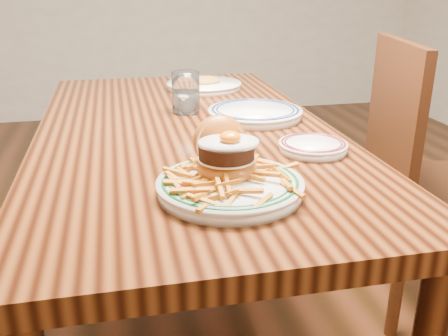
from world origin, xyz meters
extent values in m
plane|color=black|center=(0.00, 0.00, 0.00)|extent=(6.00, 6.00, 0.00)
cube|color=black|center=(0.00, 0.00, 0.72)|extent=(0.85, 1.60, 0.05)
cylinder|color=black|center=(-0.36, 0.74, 0.35)|extent=(0.07, 0.07, 0.70)
cylinder|color=black|center=(0.36, 0.74, 0.35)|extent=(0.07, 0.07, 0.70)
cube|color=#38190B|center=(0.91, 0.00, 0.47)|extent=(0.54, 0.54, 0.04)
cube|color=#38190B|center=(0.71, 0.04, 0.73)|extent=(0.13, 0.45, 0.49)
cylinder|color=#38190B|center=(0.76, 0.23, 0.22)|extent=(0.04, 0.04, 0.45)
cylinder|color=#38190B|center=(0.68, -0.15, 0.22)|extent=(0.04, 0.04, 0.45)
cylinder|color=white|center=(0.02, -0.51, 0.76)|extent=(0.29, 0.29, 0.02)
cylinder|color=white|center=(0.02, -0.51, 0.78)|extent=(0.30, 0.30, 0.01)
torus|color=#0D4D1F|center=(0.02, -0.51, 0.78)|extent=(0.28, 0.28, 0.01)
torus|color=#0D4D1F|center=(0.02, -0.51, 0.78)|extent=(0.25, 0.25, 0.01)
ellipsoid|color=#9D4414|center=(0.02, -0.47, 0.79)|extent=(0.13, 0.13, 0.06)
cylinder|color=#DFBD8B|center=(0.02, -0.47, 0.81)|extent=(0.12, 0.12, 0.00)
cylinder|color=black|center=(0.02, -0.47, 0.83)|extent=(0.12, 0.12, 0.03)
ellipsoid|color=white|center=(0.03, -0.47, 0.85)|extent=(0.13, 0.10, 0.01)
ellipsoid|color=#FF6B05|center=(0.03, -0.47, 0.86)|extent=(0.04, 0.04, 0.02)
ellipsoid|color=#9D4414|center=(0.02, -0.40, 0.83)|extent=(0.12, 0.10, 0.13)
cylinder|color=#DFBD8B|center=(0.02, -0.42, 0.83)|extent=(0.11, 0.04, 0.11)
cylinder|color=white|center=(0.29, -0.29, 0.76)|extent=(0.17, 0.17, 0.02)
cylinder|color=white|center=(0.29, -0.29, 0.77)|extent=(0.17, 0.17, 0.01)
torus|color=maroon|center=(0.29, -0.29, 0.77)|extent=(0.16, 0.16, 0.01)
torus|color=maroon|center=(0.29, -0.29, 0.77)|extent=(0.15, 0.15, 0.01)
cube|color=silver|center=(0.31, -0.28, 0.77)|extent=(0.05, 0.11, 0.00)
cylinder|color=white|center=(0.23, 0.05, 0.76)|extent=(0.29, 0.29, 0.02)
cylinder|color=white|center=(0.23, 0.05, 0.78)|extent=(0.29, 0.29, 0.01)
torus|color=#0E1B49|center=(0.23, 0.05, 0.78)|extent=(0.27, 0.27, 0.01)
torus|color=#0E1B49|center=(0.23, 0.05, 0.78)|extent=(0.25, 0.25, 0.01)
cylinder|color=white|center=(0.03, 0.16, 0.82)|extent=(0.09, 0.09, 0.13)
cylinder|color=silver|center=(0.03, 0.16, 0.79)|extent=(0.08, 0.08, 0.06)
cylinder|color=white|center=(0.15, 0.50, 0.76)|extent=(0.29, 0.29, 0.02)
cylinder|color=white|center=(0.15, 0.50, 0.77)|extent=(0.29, 0.29, 0.01)
ellipsoid|color=#A66F2F|center=(0.15, 0.50, 0.78)|extent=(0.13, 0.11, 0.04)
camera|label=1|loc=(-0.19, -1.42, 1.17)|focal=40.00mm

